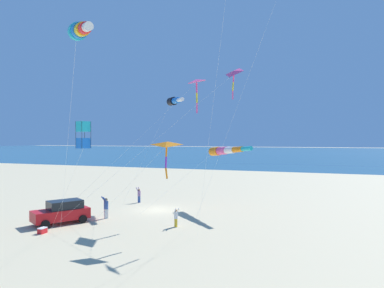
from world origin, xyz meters
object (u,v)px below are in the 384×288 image
Objects in this scene: cooler_box at (42,230)px; kite_box_long_streamer_right at (83,135)px; kite_windsock_purple_drifting at (225,151)px; kite_delta_white_trailing at (196,82)px; person_child_grey_jacket at (139,194)px; person_child_green_jacket at (176,216)px; person_adult_flyer at (106,206)px; parked_car at (62,212)px; kite_windsock_magenta_far_left at (80,30)px; kite_windsock_checkered_midright at (174,101)px; kite_delta_yellow_midlevel at (167,145)px; kite_delta_teal_far_right at (233,73)px.

kite_box_long_streamer_right is (4.38, 6.98, 6.82)m from cooler_box.
kite_windsock_purple_drifting is 7.47m from kite_delta_white_trailing.
kite_windsock_purple_drifting reaches higher than person_child_grey_jacket.
kite_windsock_purple_drifting is (-8.50, 1.59, 4.88)m from person_child_green_jacket.
person_adult_flyer is at bearing 7.92° from person_child_grey_jacket.
parked_car is 0.58× the size of kite_box_long_streamer_right.
kite_box_long_streamer_right is 5.52m from kite_windsock_magenta_far_left.
cooler_box is at bearing -15.65° from kite_windsock_checkered_midright.
cooler_box is 15.88m from kite_windsock_magenta_far_left.
kite_windsock_purple_drifting reaches higher than parked_car.
parked_car is at bearing -95.86° from kite_delta_yellow_midlevel.
parked_car is 15.83m from kite_windsock_purple_drifting.
kite_box_long_streamer_right is at bearing 46.68° from parked_car.
kite_windsock_magenta_far_left reaches higher than kite_windsock_purple_drifting.
kite_windsock_magenta_far_left is (8.57, -0.39, 5.35)m from kite_delta_yellow_midlevel.
person_child_green_jacket is 0.12× the size of kite_windsock_magenta_far_left.
kite_windsock_purple_drifting is 18.27m from kite_box_long_streamer_right.
kite_delta_teal_far_right is (-6.13, 12.59, 11.59)m from cooler_box.
kite_windsock_purple_drifting is at bearing 156.37° from kite_delta_white_trailing.
kite_windsock_purple_drifting is (-7.89, 8.39, 4.66)m from person_adult_flyer.
cooler_box is at bearing -127.71° from kite_windsock_magenta_far_left.
kite_windsock_purple_drifting is at bearing 90.96° from person_child_grey_jacket.
person_child_green_jacket is at bearing 121.58° from cooler_box.
person_adult_flyer is 0.20× the size of kite_windsock_purple_drifting.
kite_windsock_purple_drifting is 11.75m from kite_delta_yellow_midlevel.
kite_windsock_checkered_midright is (-9.49, -4.23, 10.09)m from person_child_green_jacket.
kite_delta_yellow_midlevel is at bearing 63.03° from person_adult_flyer.
person_child_grey_jacket is at bearing -159.87° from kite_box_long_streamer_right.
kite_windsock_magenta_far_left reaches higher than kite_delta_teal_far_right.
kite_windsock_magenta_far_left is (2.27, 1.62, 4.76)m from kite_box_long_streamer_right.
kite_windsock_checkered_midright reaches higher than parked_car.
person_child_grey_jacket is at bearing -136.64° from person_child_green_jacket.
kite_delta_white_trailing is at bearing 140.04° from cooler_box.
kite_delta_teal_far_right is at bearing 45.07° from kite_windsock_checkered_midright.
parked_car is 17.22m from kite_windsock_magenta_far_left.
kite_windsock_magenta_far_left is at bearing 22.08° from person_child_grey_jacket.
person_adult_flyer is 0.15× the size of kite_delta_white_trailing.
kite_delta_white_trailing is 1.10× the size of kite_windsock_checkered_midright.
kite_delta_teal_far_right reaches higher than kite_delta_yellow_midlevel.
person_child_green_jacket is 0.12× the size of kite_delta_white_trailing.
kite_delta_teal_far_right reaches higher than kite_windsock_purple_drifting.
person_adult_flyer is at bearing -116.97° from kite_delta_yellow_midlevel.
person_child_green_jacket is 6.49m from kite_delta_yellow_midlevel.
kite_windsock_purple_drifting is 0.86× the size of kite_windsock_checkered_midright.
kite_windsock_checkered_midright is (-4.72, -4.19, -1.05)m from kite_delta_white_trailing.
person_child_grey_jacket is 19.96m from kite_box_long_streamer_right.
kite_delta_white_trailing is at bearing 127.60° from parked_car.
kite_delta_yellow_midlevel is at bearing 162.33° from kite_box_long_streamer_right.
kite_windsock_purple_drifting is at bearing -160.35° from kite_delta_teal_far_right.
kite_box_long_streamer_right is (9.49, -1.34, 6.21)m from person_child_green_jacket.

